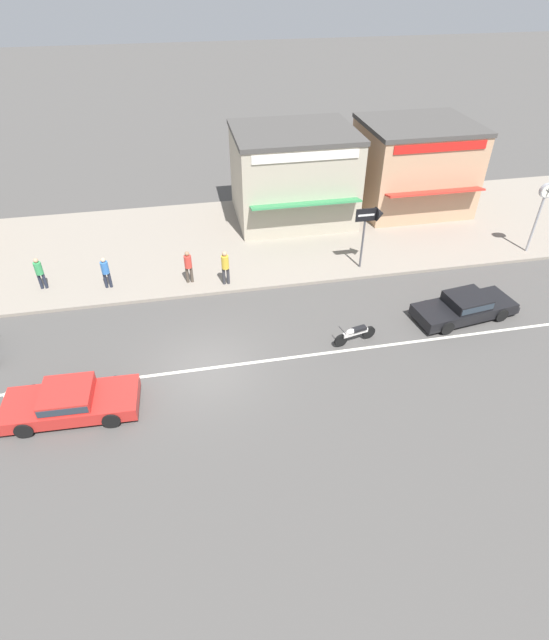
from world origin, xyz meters
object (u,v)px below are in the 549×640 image
(sedan_red_3, at_px, (69,401))
(shopfront_corner_warung, at_px, (414,166))
(pedestrian_near_clock, at_px, (188,265))
(motorcycle_2, at_px, (355,334))
(shopfront_far_kios, at_px, (293,175))
(pedestrian_by_shop, at_px, (105,271))
(arrow_signboard, at_px, (376,217))
(pedestrian_mid_kerb, at_px, (39,271))
(pedestrian_far_end, at_px, (225,265))
(street_clock, at_px, (543,201))
(sedan_black_2, at_px, (465,306))

(sedan_red_3, relative_size, shopfront_corner_warung, 0.75)
(pedestrian_near_clock, distance_m, shopfront_corner_warung, 14.92)
(motorcycle_2, xyz_separation_m, shopfront_far_kios, (0.05, 11.65, 2.19))
(motorcycle_2, relative_size, shopfront_corner_warung, 0.30)
(pedestrian_by_shop, bearing_deg, sedan_red_3, -95.43)
(arrow_signboard, bearing_deg, pedestrian_near_clock, 178.49)
(motorcycle_2, height_order, pedestrian_mid_kerb, pedestrian_mid_kerb)
(sedan_red_3, relative_size, pedestrian_by_shop, 2.99)
(shopfront_corner_warung, bearing_deg, sedan_red_3, -142.98)
(pedestrian_near_clock, bearing_deg, pedestrian_far_end, -15.98)
(street_clock, height_order, arrow_signboard, street_clock)
(pedestrian_far_end, bearing_deg, pedestrian_near_clock, 164.02)
(pedestrian_mid_kerb, distance_m, shopfront_far_kios, 14.09)
(arrow_signboard, distance_m, pedestrian_mid_kerb, 15.55)
(sedan_red_3, bearing_deg, arrow_signboard, 28.26)
(sedan_black_2, xyz_separation_m, motorcycle_2, (-5.16, -0.77, -0.11))
(arrow_signboard, distance_m, pedestrian_near_clock, 8.94)
(pedestrian_near_clock, height_order, shopfront_corner_warung, shopfront_corner_warung)
(street_clock, bearing_deg, pedestrian_mid_kerb, 177.43)
(street_clock, distance_m, pedestrian_far_end, 15.73)
(sedan_red_3, distance_m, pedestrian_mid_kerb, 8.40)
(arrow_signboard, relative_size, pedestrian_by_shop, 2.02)
(motorcycle_2, distance_m, shopfront_far_kios, 11.86)
(street_clock, xyz_separation_m, pedestrian_mid_kerb, (-23.94, 1.08, -1.85))
(pedestrian_mid_kerb, bearing_deg, pedestrian_by_shop, -9.36)
(pedestrian_mid_kerb, bearing_deg, sedan_black_2, -17.06)
(arrow_signboard, bearing_deg, sedan_red_3, -151.74)
(arrow_signboard, bearing_deg, shopfront_corner_warung, 53.69)
(pedestrian_mid_kerb, relative_size, shopfront_far_kios, 0.24)
(sedan_red_3, xyz_separation_m, pedestrian_far_end, (6.10, 6.86, 0.61))
(pedestrian_by_shop, bearing_deg, pedestrian_near_clock, -4.14)
(pedestrian_far_end, bearing_deg, shopfront_far_kios, 54.85)
(pedestrian_near_clock, bearing_deg, motorcycle_2, -41.65)
(arrow_signboard, xyz_separation_m, pedestrian_near_clock, (-8.77, 0.23, -1.67))
(pedestrian_mid_kerb, distance_m, pedestrian_by_shop, 2.97)
(pedestrian_mid_kerb, height_order, pedestrian_far_end, pedestrian_far_end)
(motorcycle_2, bearing_deg, shopfront_corner_warung, 58.31)
(sedan_black_2, xyz_separation_m, shopfront_far_kios, (-5.11, 10.88, 2.08))
(shopfront_corner_warung, bearing_deg, sedan_black_2, -100.76)
(arrow_signboard, height_order, pedestrian_near_clock, arrow_signboard)
(pedestrian_by_shop, bearing_deg, shopfront_corner_warung, 18.98)
(street_clock, relative_size, shopfront_far_kios, 0.56)
(pedestrian_by_shop, height_order, shopfront_corner_warung, shopfront_corner_warung)
(sedan_red_3, relative_size, pedestrian_far_end, 2.70)
(motorcycle_2, relative_size, pedestrian_far_end, 1.08)
(shopfront_far_kios, bearing_deg, motorcycle_2, -90.23)
(sedan_red_3, distance_m, street_clock, 22.96)
(sedan_red_3, bearing_deg, pedestrian_far_end, 48.35)
(sedan_black_2, height_order, shopfront_far_kios, shopfront_far_kios)
(sedan_black_2, relative_size, pedestrian_far_end, 2.72)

